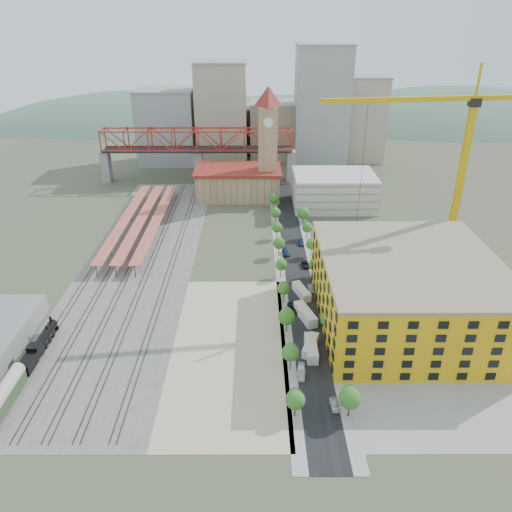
{
  "coord_description": "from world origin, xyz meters",
  "views": [
    {
      "loc": [
        2.31,
        -132.67,
        74.49
      ],
      "look_at": [
        2.72,
        -0.3,
        10.0
      ],
      "focal_mm": 35.0,
      "sensor_mm": 36.0,
      "label": 1
    }
  ],
  "objects_px": {
    "site_trailer_b": "(311,346)",
    "car_0": "(302,375)",
    "site_trailer_c": "(305,314)",
    "locomotive": "(40,345)",
    "site_trailer_d": "(301,292)",
    "tower_crane": "(452,152)",
    "site_trailer_a": "(311,348)",
    "coach": "(2,398)",
    "construction_building": "(407,291)",
    "clock_tower": "(268,134)"
  },
  "relations": [
    {
      "from": "tower_crane",
      "to": "site_trailer_d",
      "type": "relative_size",
      "value": 6.81
    },
    {
      "from": "construction_building",
      "to": "site_trailer_d",
      "type": "height_order",
      "value": "construction_building"
    },
    {
      "from": "clock_tower",
      "to": "site_trailer_a",
      "type": "distance_m",
      "value": 117.3
    },
    {
      "from": "site_trailer_b",
      "to": "car_0",
      "type": "distance_m",
      "value": 10.95
    },
    {
      "from": "site_trailer_d",
      "to": "car_0",
      "type": "relative_size",
      "value": 2.21
    },
    {
      "from": "site_trailer_c",
      "to": "coach",
      "type": "bearing_deg",
      "value": -171.12
    },
    {
      "from": "locomotive",
      "to": "site_trailer_a",
      "type": "height_order",
      "value": "locomotive"
    },
    {
      "from": "clock_tower",
      "to": "site_trailer_d",
      "type": "xyz_separation_m",
      "value": [
        8.0,
        -86.25,
        -27.43
      ]
    },
    {
      "from": "site_trailer_b",
      "to": "construction_building",
      "type": "bearing_deg",
      "value": 45.26
    },
    {
      "from": "car_0",
      "to": "site_trailer_a",
      "type": "bearing_deg",
      "value": 81.58
    },
    {
      "from": "construction_building",
      "to": "tower_crane",
      "type": "relative_size",
      "value": 0.81
    },
    {
      "from": "construction_building",
      "to": "clock_tower",
      "type": "bearing_deg",
      "value": 108.78
    },
    {
      "from": "construction_building",
      "to": "coach",
      "type": "xyz_separation_m",
      "value": [
        -92.0,
        -32.78,
        -6.53
      ]
    },
    {
      "from": "site_trailer_c",
      "to": "tower_crane",
      "type": "bearing_deg",
      "value": 13.61
    },
    {
      "from": "coach",
      "to": "car_0",
      "type": "relative_size",
      "value": 4.13
    },
    {
      "from": "locomotive",
      "to": "site_trailer_c",
      "type": "xyz_separation_m",
      "value": [
        66.0,
        14.19,
        -0.52
      ]
    },
    {
      "from": "locomotive",
      "to": "car_0",
      "type": "distance_m",
      "value": 63.82
    },
    {
      "from": "construction_building",
      "to": "tower_crane",
      "type": "bearing_deg",
      "value": 59.02
    },
    {
      "from": "locomotive",
      "to": "site_trailer_a",
      "type": "distance_m",
      "value": 66.01
    },
    {
      "from": "site_trailer_b",
      "to": "site_trailer_c",
      "type": "distance_m",
      "value": 13.77
    },
    {
      "from": "coach",
      "to": "site_trailer_b",
      "type": "height_order",
      "value": "coach"
    },
    {
      "from": "locomotive",
      "to": "coach",
      "type": "distance_m",
      "value": 19.91
    },
    {
      "from": "site_trailer_a",
      "to": "site_trailer_c",
      "type": "height_order",
      "value": "site_trailer_c"
    },
    {
      "from": "site_trailer_a",
      "to": "site_trailer_c",
      "type": "bearing_deg",
      "value": 90.26
    },
    {
      "from": "locomotive",
      "to": "site_trailer_d",
      "type": "xyz_separation_m",
      "value": [
        66.0,
        26.65,
        -0.67
      ]
    },
    {
      "from": "tower_crane",
      "to": "car_0",
      "type": "distance_m",
      "value": 78.55
    },
    {
      "from": "locomotive",
      "to": "site_trailer_a",
      "type": "bearing_deg",
      "value": -0.78
    },
    {
      "from": "tower_crane",
      "to": "site_trailer_a",
      "type": "distance_m",
      "value": 70.7
    },
    {
      "from": "site_trailer_a",
      "to": "locomotive",
      "type": "bearing_deg",
      "value": 179.48
    },
    {
      "from": "construction_building",
      "to": "site_trailer_a",
      "type": "height_order",
      "value": "construction_building"
    },
    {
      "from": "clock_tower",
      "to": "construction_building",
      "type": "height_order",
      "value": "clock_tower"
    },
    {
      "from": "site_trailer_a",
      "to": "site_trailer_b",
      "type": "bearing_deg",
      "value": 90.26
    },
    {
      "from": "clock_tower",
      "to": "site_trailer_c",
      "type": "relative_size",
      "value": 5.04
    },
    {
      "from": "tower_crane",
      "to": "site_trailer_c",
      "type": "relative_size",
      "value": 6.09
    },
    {
      "from": "site_trailer_c",
      "to": "site_trailer_d",
      "type": "bearing_deg",
      "value": 71.57
    },
    {
      "from": "locomotive",
      "to": "coach",
      "type": "xyz_separation_m",
      "value": [
        0.0,
        -19.88,
        0.95
      ]
    },
    {
      "from": "locomotive",
      "to": "site_trailer_c",
      "type": "height_order",
      "value": "locomotive"
    },
    {
      "from": "construction_building",
      "to": "locomotive",
      "type": "height_order",
      "value": "construction_building"
    },
    {
      "from": "site_trailer_b",
      "to": "car_0",
      "type": "relative_size",
      "value": 2.09
    },
    {
      "from": "site_trailer_b",
      "to": "site_trailer_d",
      "type": "height_order",
      "value": "site_trailer_d"
    },
    {
      "from": "tower_crane",
      "to": "car_0",
      "type": "height_order",
      "value": "tower_crane"
    },
    {
      "from": "car_0",
      "to": "site_trailer_d",
      "type": "bearing_deg",
      "value": 94.98
    },
    {
      "from": "site_trailer_c",
      "to": "site_trailer_b",
      "type": "bearing_deg",
      "value": -108.43
    },
    {
      "from": "site_trailer_b",
      "to": "site_trailer_c",
      "type": "relative_size",
      "value": 0.85
    },
    {
      "from": "coach",
      "to": "tower_crane",
      "type": "distance_m",
      "value": 129.84
    },
    {
      "from": "clock_tower",
      "to": "site_trailer_c",
      "type": "bearing_deg",
      "value": -85.37
    },
    {
      "from": "site_trailer_c",
      "to": "site_trailer_d",
      "type": "height_order",
      "value": "site_trailer_c"
    },
    {
      "from": "coach",
      "to": "site_trailer_a",
      "type": "xyz_separation_m",
      "value": [
        66.0,
        18.99,
        -1.51
      ]
    },
    {
      "from": "site_trailer_c",
      "to": "construction_building",
      "type": "bearing_deg",
      "value": -21.28
    },
    {
      "from": "coach",
      "to": "site_trailer_d",
      "type": "bearing_deg",
      "value": 35.19
    }
  ]
}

